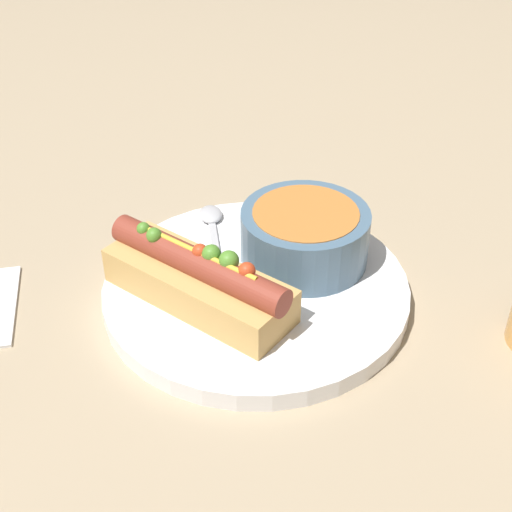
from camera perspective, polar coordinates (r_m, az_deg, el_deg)
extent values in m
plane|color=tan|center=(0.68, 0.00, -3.31)|extent=(4.00, 4.00, 0.00)
cylinder|color=white|center=(0.67, 0.00, -2.72)|extent=(0.29, 0.29, 0.02)
cube|color=tan|center=(0.64, -4.63, -2.35)|extent=(0.19, 0.10, 0.03)
cylinder|color=brown|center=(0.62, -4.73, -0.58)|extent=(0.19, 0.07, 0.03)
sphere|color=#C63F1E|center=(0.59, -0.74, -1.18)|extent=(0.01, 0.01, 0.01)
sphere|color=#C63F1E|center=(0.62, -4.50, 0.37)|extent=(0.01, 0.01, 0.01)
sphere|color=#518C2D|center=(0.64, -8.15, 1.65)|extent=(0.01, 0.01, 0.01)
sphere|color=#518C2D|center=(0.65, -9.00, 2.16)|extent=(0.01, 0.01, 0.01)
sphere|color=#518C2D|center=(0.61, -3.35, -0.02)|extent=(0.02, 0.02, 0.02)
sphere|color=#518C2D|center=(0.60, -2.19, -0.37)|extent=(0.02, 0.02, 0.02)
cylinder|color=gold|center=(0.62, -4.79, 0.34)|extent=(0.13, 0.04, 0.01)
cylinder|color=slate|center=(0.69, 3.73, 1.72)|extent=(0.12, 0.12, 0.05)
cylinder|color=#C67533|center=(0.68, 3.80, 3.17)|extent=(0.10, 0.10, 0.01)
cube|color=#B7B7BC|center=(0.69, -3.09, -0.43)|extent=(0.11, 0.07, 0.00)
ellipsoid|color=#B7B7BC|center=(0.76, -3.66, 3.35)|extent=(0.04, 0.04, 0.01)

